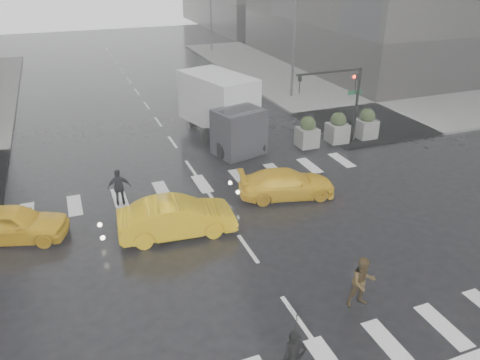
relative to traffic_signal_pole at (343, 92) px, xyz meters
name	(u,v)px	position (x,y,z in m)	size (l,w,h in m)	color
ground	(248,249)	(-9.01, -8.01, -3.22)	(120.00, 120.00, 0.00)	black
sidewalk_ne	(385,88)	(10.49, 9.49, -3.14)	(35.00, 35.00, 0.15)	slate
road_markings	(248,249)	(-9.01, -8.01, -3.21)	(18.00, 48.00, 0.01)	silver
traffic_signal_pole	(343,92)	(0.00, 0.00, 0.00)	(4.45, 0.42, 4.50)	black
street_lamp_near	(293,32)	(1.86, 9.99, 1.73)	(2.15, 0.22, 9.00)	#59595B
street_lamp_far	(209,6)	(1.86, 29.99, 1.73)	(2.15, 0.22, 9.00)	#59595B
planter_west	(307,133)	(-2.01, 0.19, -2.23)	(1.10, 1.10, 1.80)	slate
planter_mid	(338,128)	(-0.01, 0.19, -2.23)	(1.10, 1.10, 1.80)	slate
planter_east	(366,124)	(1.99, 0.19, -2.23)	(1.10, 1.10, 1.80)	slate
pedestrian_black	(296,336)	(-10.23, -14.15, -1.61)	(1.21, 1.22, 2.43)	black
pedestrian_brown	(363,282)	(-6.82, -12.24, -2.33)	(0.87, 0.67, 1.78)	#483719
pedestrian_far_a	(119,187)	(-13.02, -2.70, -2.34)	(1.02, 0.62, 1.75)	black
pedestrian_far_b	(253,142)	(-5.34, 0.22, -2.32)	(1.16, 0.64, 1.79)	black
taxi_front	(12,224)	(-17.38, -4.02, -2.50)	(1.69, 4.21, 1.43)	yellow
taxi_mid	(177,218)	(-11.25, -6.01, -2.45)	(1.62, 4.65, 1.53)	yellow
taxi_rear	(287,184)	(-5.70, -4.67, -2.57)	(1.81, 3.94, 1.29)	yellow
box_truck	(223,108)	(-6.01, 3.26, -1.22)	(2.65, 7.06, 3.75)	silver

